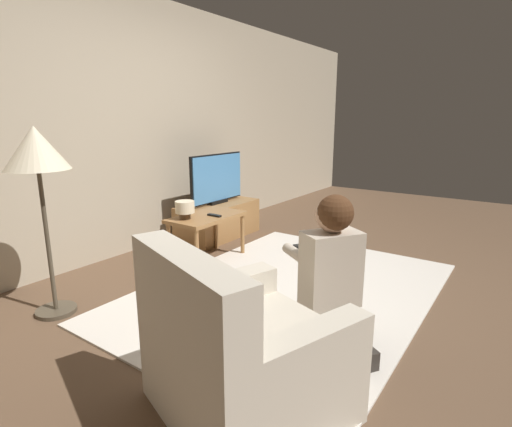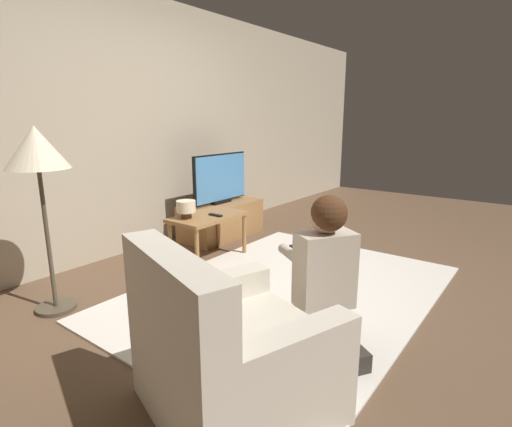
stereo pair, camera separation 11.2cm
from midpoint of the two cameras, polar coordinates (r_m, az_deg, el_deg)
name	(u,v)px [view 1 (the left image)]	position (r m, az deg, el deg)	size (l,w,h in m)	color
ground_plane	(289,292)	(3.32, 3.75, -11.13)	(10.00, 10.00, 0.00)	brown
wall_back	(126,126)	(4.34, -18.77, 11.71)	(10.00, 0.06, 2.60)	tan
rug	(289,291)	(3.32, 3.75, -11.00)	(2.77, 2.02, 0.02)	silver
tv_stand	(218,220)	(4.76, -6.11, -0.93)	(1.01, 0.49, 0.41)	olive
tv	(217,179)	(4.66, -6.29, 4.98)	(0.86, 0.08, 0.58)	black
coffee_table	(207,221)	(3.93, -7.85, -1.12)	(0.76, 0.44, 0.46)	olive
floor_lamp	(37,157)	(3.07, -29.75, 6.98)	(0.42, 0.42, 1.34)	#4C4233
armchair	(242,359)	(2.00, -3.70, -19.99)	(0.99, 1.02, 0.85)	beige
person_kneeling	(332,270)	(2.44, 9.50, -7.94)	(0.63, 0.77, 0.94)	#332D28
table_lamp	(185,208)	(3.79, -10.97, 0.74)	(0.18, 0.18, 0.17)	#4C3823
remote	(214,215)	(3.87, -6.80, -0.27)	(0.04, 0.15, 0.02)	black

